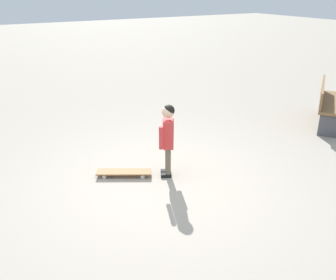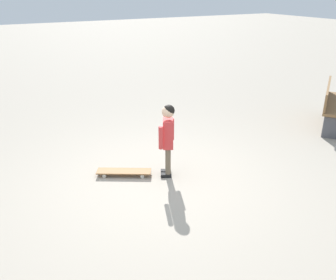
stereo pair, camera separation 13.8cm
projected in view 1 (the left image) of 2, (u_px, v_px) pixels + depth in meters
ground_plane at (159, 185)px, 4.97m from camera, size 50.00×50.00×0.00m
child_person at (168, 133)px, 4.99m from camera, size 0.28×0.35×1.06m
skateboard at (124, 172)px, 5.19m from camera, size 0.55×0.77×0.07m
street_bench at (329, 103)px, 7.04m from camera, size 1.31×1.54×0.80m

